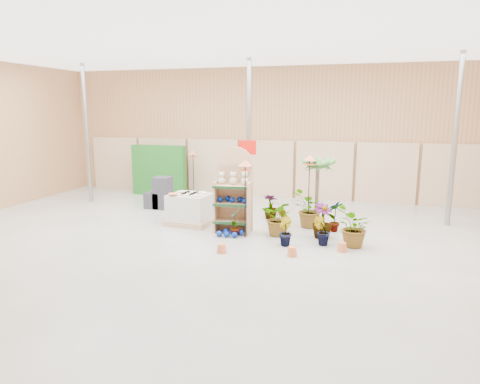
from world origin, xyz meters
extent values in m
cube|color=gray|center=(0.00, 0.00, -0.05)|extent=(15.00, 12.00, 0.10)
cube|color=white|center=(0.00, 0.00, 4.55)|extent=(15.00, 12.00, 0.10)
cube|color=#9A6D47|center=(0.00, 6.05, 2.25)|extent=(15.00, 0.10, 4.50)
cylinder|color=gray|center=(-5.50, 3.50, 2.25)|extent=(0.14, 0.14, 4.50)
cylinder|color=gray|center=(5.50, 3.50, 2.25)|extent=(0.14, 0.14, 4.50)
cylinder|color=gray|center=(0.00, 3.50, 2.25)|extent=(0.14, 0.14, 4.50)
cube|color=tan|center=(-6.00, 5.92, 1.00)|extent=(1.90, 0.06, 2.00)
cube|color=tan|center=(-4.00, 5.92, 1.00)|extent=(1.90, 0.06, 2.00)
cube|color=tan|center=(-2.00, 5.92, 1.00)|extent=(1.90, 0.06, 2.00)
cube|color=tan|center=(0.00, 5.92, 1.00)|extent=(1.90, 0.06, 2.00)
cube|color=tan|center=(2.00, 5.92, 1.00)|extent=(1.90, 0.06, 2.00)
cube|color=tan|center=(4.00, 5.92, 1.00)|extent=(1.90, 0.06, 2.00)
cube|color=tan|center=(6.00, 5.92, 1.00)|extent=(1.90, 0.06, 2.00)
cube|color=tan|center=(0.17, 1.52, 0.84)|extent=(0.90, 0.17, 1.69)
cylinder|color=tan|center=(0.17, 1.52, 1.69)|extent=(0.90, 0.17, 0.89)
cube|color=tan|center=(0.17, 1.26, 0.30)|extent=(0.90, 0.58, 0.04)
cube|color=#0F3819|center=(0.17, 1.01, 0.30)|extent=(0.85, 0.12, 0.06)
cube|color=tan|center=(0.17, 1.26, 0.74)|extent=(0.90, 0.58, 0.04)
cube|color=#0F3819|center=(0.17, 1.01, 0.74)|extent=(0.85, 0.12, 0.06)
cube|color=tan|center=(0.17, 1.26, 1.19)|extent=(0.90, 0.58, 0.04)
cube|color=#0F3819|center=(0.17, 1.01, 1.19)|extent=(0.85, 0.12, 0.06)
cube|color=tan|center=(-0.25, 1.26, 0.65)|extent=(0.09, 0.50, 1.29)
cube|color=tan|center=(0.60, 1.26, 0.65)|extent=(0.09, 0.50, 1.29)
sphere|color=beige|center=(-0.12, 1.32, 1.30)|extent=(0.18, 0.18, 0.18)
sphere|color=beige|center=(-0.12, 1.32, 1.45)|extent=(0.14, 0.14, 0.14)
sphere|color=beige|center=(0.17, 1.32, 1.31)|extent=(0.19, 0.19, 0.19)
sphere|color=beige|center=(0.17, 1.32, 1.46)|extent=(0.14, 0.14, 0.14)
sphere|color=beige|center=(0.47, 1.32, 1.31)|extent=(0.20, 0.20, 0.20)
sphere|color=beige|center=(0.47, 1.32, 1.47)|extent=(0.14, 0.14, 0.14)
sphere|color=navy|center=(-0.14, 1.24, 0.84)|extent=(0.15, 0.15, 0.15)
sphere|color=navy|center=(0.02, 1.36, 0.84)|extent=(0.15, 0.15, 0.15)
sphere|color=navy|center=(0.17, 1.24, 0.84)|extent=(0.15, 0.15, 0.15)
sphere|color=navy|center=(0.33, 1.36, 0.84)|extent=(0.15, 0.15, 0.15)
sphere|color=navy|center=(0.49, 1.24, 0.84)|extent=(0.15, 0.15, 0.15)
sphere|color=navy|center=(-0.03, 0.81, 0.07)|extent=(0.15, 0.15, 0.15)
sphere|color=navy|center=(0.07, 1.05, 0.07)|extent=(0.15, 0.15, 0.15)
sphere|color=navy|center=(0.16, 0.81, 0.07)|extent=(0.15, 0.15, 0.15)
sphere|color=navy|center=(0.26, 1.05, 0.07)|extent=(0.15, 0.15, 0.15)
sphere|color=navy|center=(0.36, 0.81, 0.07)|extent=(0.15, 0.15, 0.15)
sphere|color=navy|center=(0.45, 1.05, 0.07)|extent=(0.15, 0.15, 0.15)
cube|color=tan|center=(-1.17, 1.73, 0.07)|extent=(1.25, 1.07, 0.14)
cube|color=silver|center=(-1.17, 1.73, 0.48)|extent=(1.14, 0.97, 0.67)
cylinder|color=beige|center=(-1.41, 1.59, 0.84)|extent=(0.38, 0.38, 0.04)
cylinder|color=beige|center=(-1.17, 1.59, 0.84)|extent=(0.38, 0.38, 0.04)
cylinder|color=beige|center=(-0.93, 1.59, 0.84)|extent=(0.38, 0.38, 0.04)
cylinder|color=beige|center=(-1.41, 1.87, 0.84)|extent=(0.38, 0.38, 0.04)
cylinder|color=beige|center=(-1.17, 1.87, 0.84)|extent=(0.38, 0.38, 0.04)
cylinder|color=beige|center=(-0.93, 1.87, 0.84)|extent=(0.38, 0.38, 0.04)
cube|color=#242429|center=(-2.70, 3.22, 0.25)|extent=(0.50, 0.50, 0.50)
cube|color=#242429|center=(-2.70, 3.22, 0.75)|extent=(0.50, 0.50, 0.50)
cube|color=#242429|center=(-3.00, 3.22, 0.25)|extent=(0.50, 0.50, 0.50)
cube|color=#195D1B|center=(-3.80, 5.20, 0.90)|extent=(2.00, 0.30, 1.80)
cylinder|color=gray|center=(0.10, 3.00, 1.10)|extent=(0.05, 0.05, 2.20)
cube|color=red|center=(0.10, 2.96, 2.00)|extent=(0.50, 0.03, 0.40)
cylinder|color=black|center=(0.61, 0.87, 0.83)|extent=(0.02, 0.02, 1.65)
cylinder|color=#CA663C|center=(0.61, 0.87, 1.65)|extent=(0.30, 0.30, 0.02)
cone|color=#CA663C|center=(0.61, 0.87, 1.82)|extent=(0.34, 0.34, 0.14)
cylinder|color=black|center=(1.93, 2.28, 0.83)|extent=(0.02, 0.02, 1.67)
cylinder|color=#CA663C|center=(1.93, 2.28, 1.67)|extent=(0.30, 0.30, 0.02)
cone|color=#CA663C|center=(1.93, 2.28, 1.84)|extent=(0.34, 0.34, 0.14)
cylinder|color=black|center=(-2.29, 4.76, 0.73)|extent=(0.02, 0.02, 1.46)
cylinder|color=#CA663C|center=(-2.29, 4.76, 1.46)|extent=(0.30, 0.30, 0.02)
cone|color=#CA663C|center=(-2.29, 4.76, 1.63)|extent=(0.34, 0.34, 0.14)
cylinder|color=brown|center=(2.09, 2.77, 0.77)|extent=(0.10, 0.10, 1.53)
imported|color=#407F37|center=(0.33, 0.96, 0.35)|extent=(0.27, 0.38, 0.71)
imported|color=#407F37|center=(1.62, 0.59, 0.32)|extent=(0.44, 0.46, 0.65)
imported|color=#407F37|center=(1.35, 1.31, 0.45)|extent=(0.92, 0.83, 0.90)
imported|color=#407F37|center=(2.37, 1.41, 0.42)|extent=(0.67, 0.67, 0.85)
imported|color=#407F37|center=(2.64, 2.05, 0.41)|extent=(0.51, 0.51, 0.82)
imported|color=#407F37|center=(1.35, 1.82, 0.29)|extent=(0.40, 0.41, 0.58)
imported|color=#407F37|center=(1.97, 2.25, 0.49)|extent=(1.04, 1.10, 0.98)
imported|color=#407F37|center=(2.42, 0.83, 0.33)|extent=(0.42, 0.37, 0.67)
imported|color=#407F37|center=(3.13, 0.87, 0.46)|extent=(0.94, 1.02, 0.93)
imported|color=#407F37|center=(0.80, 2.89, 0.36)|extent=(0.42, 0.42, 0.71)
camera|label=1|loc=(3.21, -8.67, 3.03)|focal=32.00mm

